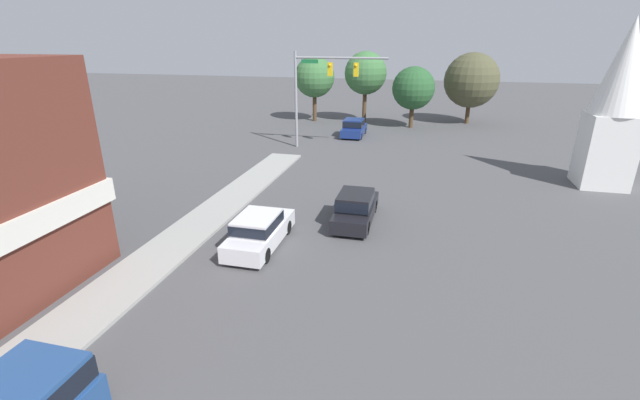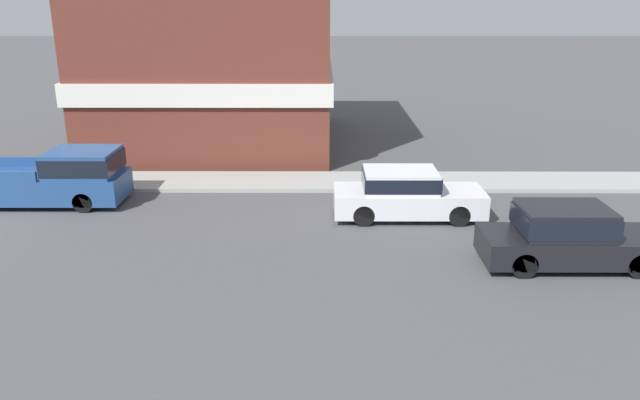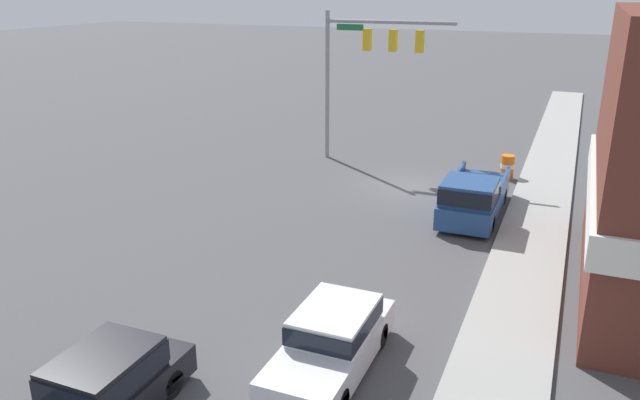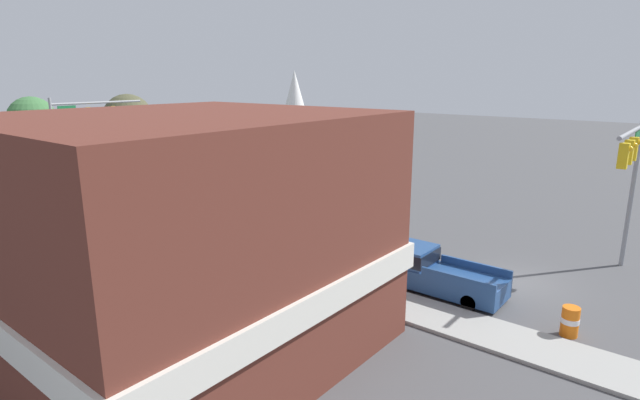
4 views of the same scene
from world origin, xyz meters
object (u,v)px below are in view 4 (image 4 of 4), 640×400
Objects in this scene: car_oncoming at (265,199)px; car_distant at (79,173)px; pickup_truck_parked at (428,269)px; construction_barrel at (570,321)px; car_lead at (266,220)px.

car_distant reaches higher than car_oncoming.
pickup_truck_parked reaches higher than construction_barrel.
car_oncoming is at bearing 75.10° from construction_barrel.
car_oncoming is 22.17m from construction_barrel.
car_lead is 23.85m from car_distant.
car_distant is 0.75× the size of pickup_truck_parked.
car_lead is 4.13× the size of construction_barrel.
car_oncoming is 20.43m from car_distant.
car_lead is 5.27m from car_oncoming.
pickup_truck_parked is at bearing -92.49° from car_distant.
construction_barrel is (-0.62, -6.06, -0.33)m from pickup_truck_parked.
car_distant reaches higher than construction_barrel.
construction_barrel is (-5.70, -21.42, -0.25)m from car_oncoming.
pickup_truck_parked is 6.10m from construction_barrel.
construction_barrel is (-2.17, -41.54, -0.28)m from car_distant.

